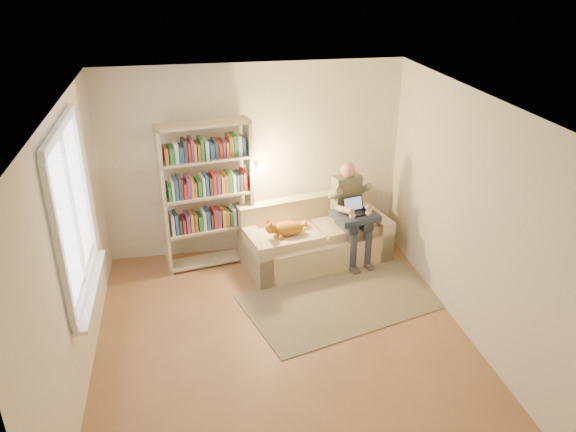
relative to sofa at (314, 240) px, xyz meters
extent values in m
plane|color=#8C6040|center=(-0.73, -1.74, -0.30)|extent=(4.50, 4.50, 0.00)
cube|color=white|center=(-0.73, -1.74, 2.30)|extent=(4.00, 4.50, 0.02)
cube|color=silver|center=(-2.73, -1.74, 1.00)|extent=(0.02, 4.50, 2.60)
cube|color=silver|center=(1.27, -1.74, 1.00)|extent=(0.02, 4.50, 2.60)
cube|color=silver|center=(-0.73, 0.51, 1.00)|extent=(4.00, 0.02, 2.60)
cube|color=silver|center=(-0.73, -3.99, 1.00)|extent=(4.00, 0.02, 2.60)
plane|color=white|center=(-2.70, -1.54, 1.35)|extent=(0.00, 1.50, 1.50)
cube|color=white|center=(-2.69, -1.54, 2.14)|extent=(0.05, 1.50, 0.08)
cube|color=white|center=(-2.69, -1.54, 0.56)|extent=(0.05, 1.50, 0.08)
cube|color=white|center=(-2.69, -1.54, 1.35)|extent=(0.04, 0.05, 1.50)
cube|color=white|center=(-2.65, -1.54, 0.51)|extent=(0.12, 1.52, 0.04)
cube|color=beige|center=(0.01, -0.04, -0.10)|extent=(2.08, 1.26, 0.41)
cube|color=beige|center=(-0.06, 0.29, 0.32)|extent=(1.93, 0.59, 0.42)
cube|color=beige|center=(-0.84, -0.22, -0.01)|extent=(0.37, 0.89, 0.58)
cube|color=beige|center=(0.86, 0.14, -0.01)|extent=(0.37, 0.89, 0.58)
cube|color=beige|center=(-0.41, -0.18, 0.17)|extent=(0.93, 0.74, 0.12)
cube|color=beige|center=(0.44, 0.00, 0.17)|extent=(0.93, 0.74, 0.12)
cube|color=#6B6E59|center=(0.44, 0.08, 0.61)|extent=(0.40, 0.27, 0.51)
sphere|color=tan|center=(0.45, 0.06, 0.96)|extent=(0.20, 0.20, 0.20)
cube|color=#303544|center=(0.39, -0.18, 0.31)|extent=(0.23, 0.44, 0.16)
cube|color=#303544|center=(0.60, -0.13, 0.31)|extent=(0.23, 0.44, 0.16)
cylinder|color=#303544|center=(0.43, -0.38, -0.03)|extent=(0.11, 0.11, 0.54)
cylinder|color=#303544|center=(0.64, -0.33, -0.03)|extent=(0.11, 0.11, 0.54)
ellipsoid|color=orange|center=(-0.40, -0.21, 0.32)|extent=(0.46, 0.30, 0.19)
sphere|color=orange|center=(-0.63, -0.29, 0.38)|extent=(0.15, 0.15, 0.15)
cylinder|color=orange|center=(-0.19, -0.12, 0.28)|extent=(0.21, 0.08, 0.06)
cube|color=#262E43|center=(0.46, -0.18, 0.40)|extent=(0.63, 0.55, 0.08)
cube|color=black|center=(0.47, -0.22, 0.45)|extent=(0.31, 0.25, 0.02)
cube|color=black|center=(0.45, -0.11, 0.55)|extent=(0.29, 0.14, 0.18)
plane|color=#8CA5CC|center=(0.45, -0.11, 0.55)|extent=(0.27, 0.14, 0.24)
cube|color=#C6B596|center=(-1.95, 0.06, 0.69)|extent=(0.10, 0.30, 1.97)
cube|color=#C6B596|center=(-0.84, 0.26, 0.69)|extent=(0.10, 0.30, 1.97)
cube|color=#C6B596|center=(-1.40, 0.16, -0.25)|extent=(1.21, 0.50, 0.03)
cube|color=#C6B596|center=(-1.40, 0.16, 0.23)|extent=(1.21, 0.50, 0.03)
cube|color=#C6B596|center=(-1.40, 0.16, 0.71)|extent=(1.21, 0.50, 0.03)
cube|color=#C6B596|center=(-1.40, 0.16, 1.19)|extent=(1.21, 0.50, 0.03)
cube|color=#C6B596|center=(-1.40, 0.16, 1.64)|extent=(1.21, 0.50, 0.03)
cube|color=#333338|center=(-1.40, 0.16, 0.37)|extent=(1.03, 0.41, 0.23)
cube|color=#B2261E|center=(-1.40, 0.16, 0.85)|extent=(1.03, 0.41, 0.23)
cube|color=#66337F|center=(-1.40, 0.16, 1.33)|extent=(1.03, 0.41, 0.23)
cylinder|color=silver|center=(-0.92, 0.25, 0.75)|extent=(0.11, 0.11, 0.04)
cone|color=silver|center=(-0.73, 0.15, 1.05)|extent=(0.15, 0.18, 0.16)
cube|color=gray|center=(0.11, -1.05, -0.29)|extent=(2.62, 1.96, 0.01)
camera|label=1|loc=(-1.63, -6.57, 3.52)|focal=35.00mm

